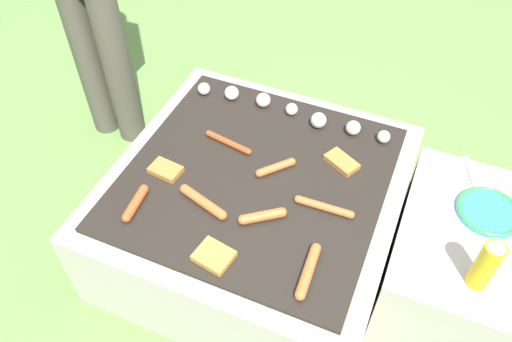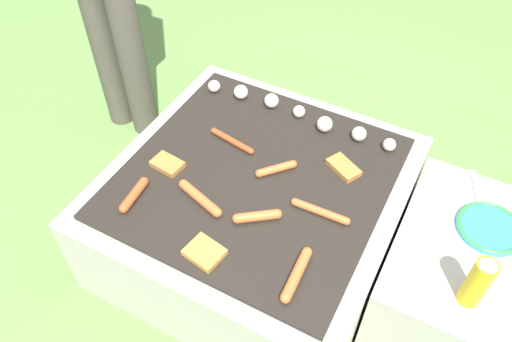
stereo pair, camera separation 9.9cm
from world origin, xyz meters
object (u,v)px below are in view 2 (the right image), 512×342
(fork_utensil, at_px, (475,190))
(condiment_bottle, at_px, (479,281))
(plate_colorful, at_px, (490,228))
(sausage_front_center, at_px, (297,274))

(fork_utensil, bearing_deg, condiment_bottle, -81.13)
(plate_colorful, bearing_deg, fork_utensil, 117.01)
(sausage_front_center, bearing_deg, fork_utensil, 56.45)
(condiment_bottle, bearing_deg, sausage_front_center, -160.06)
(sausage_front_center, height_order, plate_colorful, sausage_front_center)
(condiment_bottle, distance_m, fork_utensil, 0.43)
(sausage_front_center, distance_m, condiment_bottle, 0.48)
(plate_colorful, bearing_deg, condiment_bottle, -91.58)
(condiment_bottle, height_order, fork_utensil, condiment_bottle)
(sausage_front_center, bearing_deg, condiment_bottle, 19.94)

